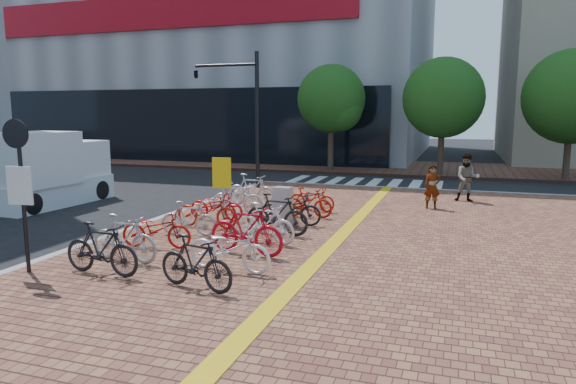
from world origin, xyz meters
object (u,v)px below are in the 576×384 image
(bike_12, at_px, (277,214))
(traffic_light_pole, at_px, (228,95))
(bike_3, at_px, (189,218))
(notice_sign, at_px, (20,177))
(bike_13, at_px, (290,209))
(bike_15, at_px, (312,198))
(bike_11, at_px, (265,223))
(bike_14, at_px, (308,203))
(bike_2, at_px, (156,229))
(bike_8, at_px, (196,263))
(bike_4, at_px, (207,211))
(utility_box, at_px, (282,206))
(bike_0, at_px, (101,249))
(pedestrian_a, at_px, (432,187))
(bike_1, at_px, (124,238))
(box_truck, at_px, (47,171))
(bike_7, at_px, (251,190))
(yellow_sign, at_px, (222,179))
(bike_6, at_px, (237,198))
(bike_9, at_px, (229,248))
(pedestrian_b, at_px, (467,178))
(bike_5, at_px, (216,206))
(bike_10, at_px, (246,230))

(bike_12, relative_size, traffic_light_pole, 0.32)
(bike_3, height_order, notice_sign, notice_sign)
(traffic_light_pole, bearing_deg, notice_sign, -84.01)
(bike_13, bearing_deg, bike_15, -5.73)
(bike_13, distance_m, traffic_light_pole, 9.31)
(bike_11, bearing_deg, bike_14, 9.31)
(bike_2, distance_m, bike_8, 3.35)
(bike_4, distance_m, traffic_light_pole, 9.22)
(utility_box, bearing_deg, traffic_light_pole, 125.18)
(bike_0, relative_size, pedestrian_a, 1.19)
(pedestrian_a, bearing_deg, bike_4, -150.74)
(bike_1, xyz_separation_m, bike_2, (0.02, 1.26, -0.07))
(pedestrian_a, bearing_deg, bike_0, -133.05)
(box_truck, bearing_deg, bike_8, -34.69)
(bike_1, relative_size, bike_11, 1.04)
(bike_7, xyz_separation_m, bike_8, (2.32, -8.33, -0.06))
(pedestrian_a, distance_m, yellow_sign, 7.48)
(bike_2, distance_m, traffic_light_pole, 11.33)
(bike_7, distance_m, box_truck, 7.77)
(bike_6, bearing_deg, bike_7, 0.97)
(bike_1, xyz_separation_m, bike_9, (2.51, 0.11, -0.04))
(bike_0, xyz_separation_m, yellow_sign, (0.44, 4.78, 0.86))
(bike_1, bearing_deg, pedestrian_b, -28.54)
(bike_0, distance_m, bike_3, 3.57)
(bike_3, bearing_deg, bike_0, 171.68)
(bike_5, xyz_separation_m, bike_12, (2.37, -1.13, 0.10))
(pedestrian_a, relative_size, notice_sign, 0.48)
(bike_12, bearing_deg, pedestrian_a, -28.68)
(bike_11, bearing_deg, pedestrian_b, -19.65)
(bike_13, bearing_deg, bike_2, 140.81)
(notice_sign, bearing_deg, bike_3, 68.11)
(bike_2, bearing_deg, pedestrian_b, -48.51)
(bike_13, bearing_deg, pedestrian_a, -48.86)
(bike_5, relative_size, pedestrian_a, 1.15)
(bike_15, relative_size, pedestrian_a, 1.07)
(bike_6, height_order, utility_box, utility_box)
(bike_10, bearing_deg, bike_1, 128.65)
(pedestrian_a, relative_size, traffic_light_pole, 0.26)
(bike_3, xyz_separation_m, notice_sign, (-1.58, -3.94, 1.53))
(bike_7, height_order, pedestrian_b, pedestrian_b)
(yellow_sign, height_order, notice_sign, notice_sign)
(bike_10, xyz_separation_m, yellow_sign, (-1.77, 2.45, 0.82))
(bike_11, xyz_separation_m, box_truck, (-9.93, 3.22, 0.63))
(bike_5, xyz_separation_m, pedestrian_a, (6.18, 4.15, 0.30))
(bike_1, relative_size, traffic_light_pole, 0.30)
(bike_2, distance_m, bike_10, 2.33)
(bike_3, distance_m, bike_13, 3.04)
(utility_box, distance_m, notice_sign, 7.07)
(bike_6, height_order, pedestrian_b, pedestrian_b)
(pedestrian_b, height_order, traffic_light_pole, traffic_light_pole)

